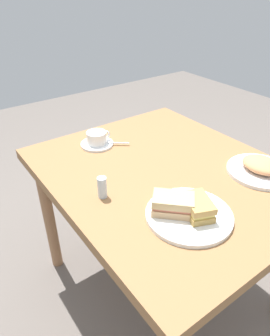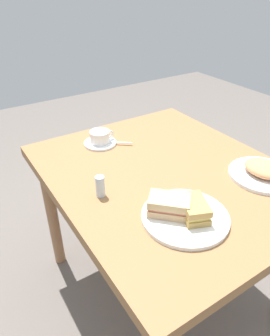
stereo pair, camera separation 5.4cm
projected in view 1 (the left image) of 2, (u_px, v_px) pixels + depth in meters
The scene contains 11 objects.
ground_plane at pixel (159, 286), 1.60m from camera, with size 6.00×6.00×0.00m, color #655D57.
dining_table at pixel (166, 187), 1.26m from camera, with size 1.03×0.87×0.72m.
sandwich_plate at pixel (189, 215), 0.98m from camera, with size 0.28×0.28×0.01m, color white.
sandwich_front at pixel (198, 207), 0.96m from camera, with size 0.13×0.11×0.06m.
sandwich_back at pixel (173, 204), 0.97m from camera, with size 0.15×0.15×0.06m.
coffee_saucer at pixel (97, 144), 1.39m from camera, with size 0.15×0.15×0.01m, color white.
coffee_cup at pixel (97, 137), 1.37m from camera, with size 0.09×0.11×0.05m.
spoon at pixel (115, 143), 1.38m from camera, with size 0.07×0.09×0.01m.
side_plate at pixel (260, 171), 1.20m from camera, with size 0.25×0.25×0.01m, color white.
side_food_pile at pixel (262, 165), 1.18m from camera, with size 0.15×0.13×0.04m, color tan.
salt_shaker at pixel (102, 187), 1.05m from camera, with size 0.03×0.03×0.08m, color silver.
Camera 1 is at (-0.76, 0.70, 1.37)m, focal length 32.88 mm.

